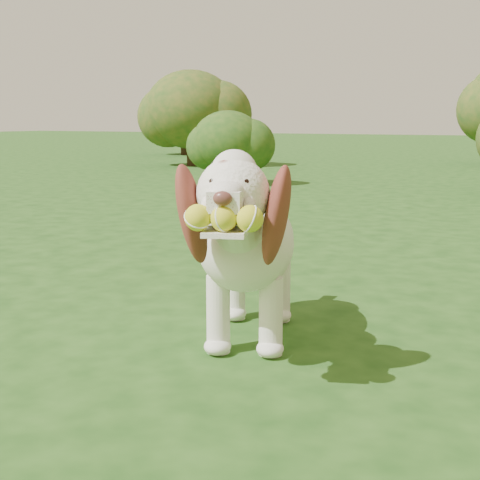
% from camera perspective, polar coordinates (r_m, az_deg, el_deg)
% --- Properties ---
extents(ground, '(80.00, 80.00, 0.00)m').
position_cam_1_polar(ground, '(3.17, -1.98, -7.81)').
color(ground, '#193F12').
rests_on(ground, ground).
extents(dog, '(0.76, 1.32, 0.88)m').
position_cam_1_polar(dog, '(2.90, 0.74, 0.01)').
color(dog, white).
rests_on(dog, ground).
extents(shrub_a, '(1.08, 1.08, 1.11)m').
position_cam_1_polar(shrub_a, '(10.17, -1.03, 8.43)').
color(shrub_a, '#382314').
rests_on(shrub_a, ground).
extents(shrub_e, '(1.93, 1.93, 2.00)m').
position_cam_1_polar(shrub_e, '(14.31, -4.21, 11.03)').
color(shrub_e, '#382314').
rests_on(shrub_e, ground).
extents(shrub_g, '(2.11, 2.11, 2.19)m').
position_cam_1_polar(shrub_g, '(18.77, -4.79, 11.18)').
color(shrub_g, '#382314').
rests_on(shrub_g, ground).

